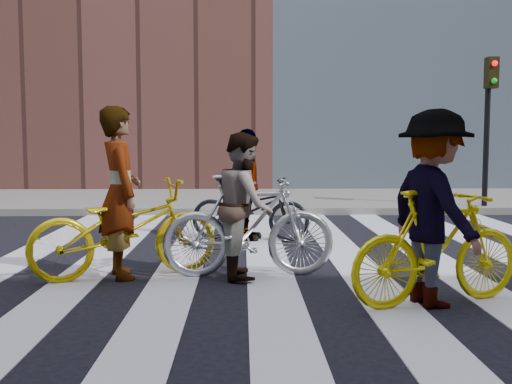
{
  "coord_description": "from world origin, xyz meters",
  "views": [
    {
      "loc": [
        -0.87,
        -7.47,
        1.59
      ],
      "look_at": [
        -0.7,
        0.3,
        0.91
      ],
      "focal_mm": 42.0,
      "sensor_mm": 36.0,
      "label": 1
    }
  ],
  "objects_px": {
    "bike_yellow_left": "(125,229)",
    "rider_left": "(120,193)",
    "bike_yellow_right": "(438,248)",
    "rider_mid": "(244,205)",
    "bike_silver_mid": "(249,226)",
    "traffic_signal": "(489,107)",
    "rider_right": "(434,208)",
    "bike_dark_rear": "(250,209)",
    "rider_rear": "(247,185)"
  },
  "relations": [
    {
      "from": "traffic_signal",
      "to": "bike_yellow_left",
      "type": "xyz_separation_m",
      "value": [
        -6.63,
        -5.94,
        -1.71
      ]
    },
    {
      "from": "bike_dark_rear",
      "to": "rider_rear",
      "type": "bearing_deg",
      "value": 102.94
    },
    {
      "from": "bike_yellow_left",
      "to": "rider_left",
      "type": "distance_m",
      "value": 0.42
    },
    {
      "from": "bike_yellow_right",
      "to": "rider_left",
      "type": "distance_m",
      "value": 3.52
    },
    {
      "from": "traffic_signal",
      "to": "rider_mid",
      "type": "distance_m",
      "value": 8.06
    },
    {
      "from": "traffic_signal",
      "to": "bike_yellow_right",
      "type": "distance_m",
      "value": 8.12
    },
    {
      "from": "traffic_signal",
      "to": "rider_mid",
      "type": "bearing_deg",
      "value": -131.49
    },
    {
      "from": "traffic_signal",
      "to": "rider_right",
      "type": "height_order",
      "value": "traffic_signal"
    },
    {
      "from": "rider_left",
      "to": "rider_rear",
      "type": "relative_size",
      "value": 1.12
    },
    {
      "from": "bike_yellow_right",
      "to": "bike_dark_rear",
      "type": "relative_size",
      "value": 0.98
    },
    {
      "from": "bike_dark_rear",
      "to": "rider_right",
      "type": "relative_size",
      "value": 1.01
    },
    {
      "from": "bike_yellow_left",
      "to": "rider_rear",
      "type": "xyz_separation_m",
      "value": [
        1.42,
        2.53,
        0.31
      ]
    },
    {
      "from": "bike_yellow_right",
      "to": "rider_left",
      "type": "relative_size",
      "value": 0.94
    },
    {
      "from": "bike_yellow_right",
      "to": "rider_right",
      "type": "relative_size",
      "value": 0.99
    },
    {
      "from": "rider_mid",
      "to": "bike_silver_mid",
      "type": "bearing_deg",
      "value": -93.9
    },
    {
      "from": "bike_dark_rear",
      "to": "rider_left",
      "type": "relative_size",
      "value": 0.96
    },
    {
      "from": "bike_yellow_left",
      "to": "rider_left",
      "type": "xyz_separation_m",
      "value": [
        -0.05,
        -0.0,
        0.42
      ]
    },
    {
      "from": "rider_mid",
      "to": "traffic_signal",
      "type": "bearing_deg",
      "value": -45.39
    },
    {
      "from": "rider_mid",
      "to": "rider_rear",
      "type": "xyz_separation_m",
      "value": [
        0.04,
        2.53,
        0.04
      ]
    },
    {
      "from": "bike_yellow_right",
      "to": "rider_mid",
      "type": "relative_size",
      "value": 1.11
    },
    {
      "from": "rider_rear",
      "to": "rider_mid",
      "type": "bearing_deg",
      "value": -168.05
    },
    {
      "from": "bike_silver_mid",
      "to": "rider_rear",
      "type": "bearing_deg",
      "value": -3.75
    },
    {
      "from": "traffic_signal",
      "to": "bike_silver_mid",
      "type": "height_order",
      "value": "traffic_signal"
    },
    {
      "from": "rider_mid",
      "to": "bike_yellow_right",
      "type": "bearing_deg",
      "value": -127.49
    },
    {
      "from": "rider_rear",
      "to": "traffic_signal",
      "type": "bearing_deg",
      "value": -43.84
    },
    {
      "from": "rider_rear",
      "to": "rider_left",
      "type": "bearing_deg",
      "value": 162.75
    },
    {
      "from": "traffic_signal",
      "to": "bike_silver_mid",
      "type": "distance_m",
      "value": 8.08
    },
    {
      "from": "traffic_signal",
      "to": "rider_left",
      "type": "xyz_separation_m",
      "value": [
        -6.68,
        -5.94,
        -1.3
      ]
    },
    {
      "from": "bike_dark_rear",
      "to": "rider_right",
      "type": "distance_m",
      "value": 4.15
    },
    {
      "from": "bike_yellow_left",
      "to": "bike_silver_mid",
      "type": "xyz_separation_m",
      "value": [
        1.43,
        -0.0,
        0.03
      ]
    },
    {
      "from": "bike_yellow_right",
      "to": "bike_silver_mid",
      "type": "bearing_deg",
      "value": 37.95
    },
    {
      "from": "bike_silver_mid",
      "to": "rider_rear",
      "type": "relative_size",
      "value": 1.13
    },
    {
      "from": "rider_right",
      "to": "bike_silver_mid",
      "type": "bearing_deg",
      "value": 37.19
    },
    {
      "from": "traffic_signal",
      "to": "rider_left",
      "type": "distance_m",
      "value": 9.03
    },
    {
      "from": "bike_yellow_left",
      "to": "rider_mid",
      "type": "height_order",
      "value": "rider_mid"
    },
    {
      "from": "bike_yellow_left",
      "to": "bike_yellow_right",
      "type": "distance_m",
      "value": 3.45
    },
    {
      "from": "bike_silver_mid",
      "to": "rider_mid",
      "type": "height_order",
      "value": "rider_mid"
    },
    {
      "from": "bike_yellow_left",
      "to": "bike_silver_mid",
      "type": "height_order",
      "value": "bike_silver_mid"
    },
    {
      "from": "rider_mid",
      "to": "bike_dark_rear",
      "type": "bearing_deg",
      "value": -6.02
    },
    {
      "from": "bike_yellow_right",
      "to": "rider_rear",
      "type": "distance_m",
      "value": 4.18
    },
    {
      "from": "rider_mid",
      "to": "rider_rear",
      "type": "bearing_deg",
      "value": -4.89
    },
    {
      "from": "traffic_signal",
      "to": "bike_dark_rear",
      "type": "distance_m",
      "value": 6.44
    },
    {
      "from": "bike_dark_rear",
      "to": "rider_left",
      "type": "height_order",
      "value": "rider_left"
    },
    {
      "from": "rider_mid",
      "to": "rider_right",
      "type": "height_order",
      "value": "rider_right"
    },
    {
      "from": "rider_left",
      "to": "rider_right",
      "type": "xyz_separation_m",
      "value": [
        3.23,
        -1.23,
        -0.05
      ]
    },
    {
      "from": "rider_right",
      "to": "rider_rear",
      "type": "height_order",
      "value": "rider_right"
    },
    {
      "from": "bike_dark_rear",
      "to": "rider_mid",
      "type": "xyz_separation_m",
      "value": [
        -0.09,
        -2.53,
        0.34
      ]
    },
    {
      "from": "bike_yellow_right",
      "to": "rider_left",
      "type": "bearing_deg",
      "value": 51.67
    },
    {
      "from": "bike_yellow_right",
      "to": "rider_mid",
      "type": "height_order",
      "value": "rider_mid"
    },
    {
      "from": "rider_rear",
      "to": "rider_right",
      "type": "bearing_deg",
      "value": -142.0
    }
  ]
}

